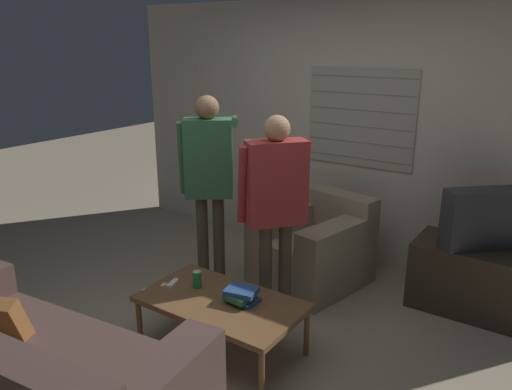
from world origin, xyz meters
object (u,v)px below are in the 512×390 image
couch_blue (27,385)px  armchair_beige (314,247)px  book_stack (241,295)px  soda_can (197,279)px  person_right_standing (276,196)px  spare_remote (173,284)px  tv (483,219)px  coffee_table (221,304)px  person_left_standing (209,171)px

couch_blue → armchair_beige: size_ratio=1.94×
book_stack → soda_can: (-0.40, -0.00, 0.01)m
person_right_standing → spare_remote: (-0.54, -0.57, -0.63)m
armchair_beige → tv: (1.35, 0.27, 0.47)m
person_right_standing → book_stack: (0.03, -0.49, -0.59)m
couch_blue → coffee_table: couch_blue is taller
soda_can → spare_remote: 0.20m
person_left_standing → spare_remote: (0.21, -0.71, -0.68)m
armchair_beige → spare_remote: 1.45m
coffee_table → spare_remote: size_ratio=8.46×
armchair_beige → person_left_standing: (-0.67, -0.66, 0.76)m
person_right_standing → book_stack: size_ratio=6.83×
book_stack → spare_remote: book_stack is taller
book_stack → person_left_standing: bearing=141.1°
armchair_beige → tv: size_ratio=1.74×
armchair_beige → soda_can: (-0.29, -1.30, 0.13)m
book_stack → soda_can: bearing=-179.6°
armchair_beige → coffee_table: 1.35m
coffee_table → book_stack: 0.17m
coffee_table → tv: (1.37, 1.62, 0.44)m
book_stack → spare_remote: 0.57m
book_stack → couch_blue: bearing=-111.7°
person_left_standing → book_stack: bearing=-75.1°
person_left_standing → person_right_standing: 0.77m
tv → person_left_standing: bearing=-18.1°
tv → person_left_standing: size_ratio=0.35×
person_right_standing → book_stack: 0.77m
book_stack → tv: bearing=51.7°
tv → soda_can: bearing=0.9°
coffee_table → person_right_standing: 0.88m
person_left_standing → armchair_beige: bearing=8.5°
book_stack → coffee_table: bearing=-156.3°
armchair_beige → person_right_standing: (0.08, -0.81, 0.71)m
coffee_table → person_left_standing: 1.20m
coffee_table → soda_can: (-0.27, 0.06, 0.10)m
armchair_beige → tv: 1.45m
coffee_table → book_stack: size_ratio=4.77×
tv → spare_remote: size_ratio=4.42×
tv → person_right_standing: (-1.26, -1.07, 0.24)m
couch_blue → book_stack: size_ratio=8.41×
armchair_beige → tv: tv is taller
soda_can → spare_remote: (-0.17, -0.08, -0.05)m
tv → spare_remote: 2.47m
book_stack → soda_can: size_ratio=1.91×
tv → spare_remote: bearing=-0.5°
coffee_table → person_left_standing: bearing=133.3°
tv → person_right_standing: person_right_standing is taller
soda_can → spare_remote: soda_can is taller
soda_can → tv: bearing=43.8°
coffee_table → spare_remote: (-0.44, -0.03, 0.05)m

